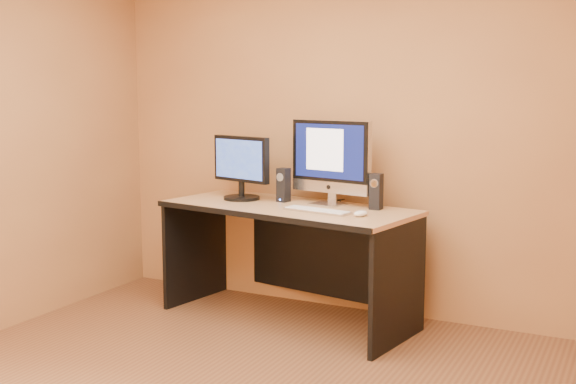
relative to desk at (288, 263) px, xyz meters
name	(u,v)px	position (x,y,z in m)	size (l,w,h in m)	color
walls	(209,160)	(0.35, -1.54, 0.89)	(4.00, 4.00, 2.60)	#A97544
desk	(288,263)	(0.00, 0.00, 0.00)	(1.78, 0.78, 0.82)	tan
imac	(328,162)	(0.23, 0.16, 0.72)	(0.63, 0.23, 0.61)	#BABBBF
second_monitor	(241,168)	(-0.44, 0.11, 0.64)	(0.53, 0.27, 0.47)	black
speaker_left	(283,185)	(-0.11, 0.15, 0.53)	(0.08, 0.08, 0.24)	black
speaker_right	(376,192)	(0.60, 0.14, 0.53)	(0.08, 0.08, 0.24)	black
keyboard	(317,210)	(0.29, -0.14, 0.42)	(0.48, 0.13, 0.02)	#B6B5BA
mouse	(361,213)	(0.60, -0.16, 0.43)	(0.06, 0.11, 0.04)	white
cable_a	(340,202)	(0.27, 0.31, 0.42)	(0.01, 0.01, 0.24)	black
cable_b	(334,201)	(0.21, 0.33, 0.42)	(0.01, 0.01, 0.20)	black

